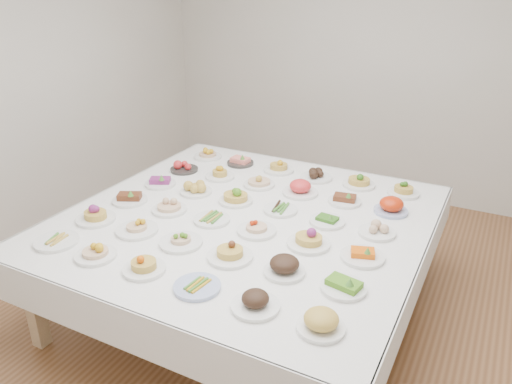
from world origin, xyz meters
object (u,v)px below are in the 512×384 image
at_px(dish_35, 404,188).
at_px(display_table, 246,224).
at_px(dish_18, 160,180).
at_px(dish_0, 56,240).

bearing_deg(dish_35, display_table, -135.03).
bearing_deg(dish_18, display_table, -11.23).
xyz_separation_m(dish_0, dish_35, (1.78, 1.78, 0.03)).
relative_size(dish_18, dish_35, 1.01).
bearing_deg(display_table, dish_35, 44.97).
xyz_separation_m(display_table, dish_35, (0.89, 0.89, 0.11)).
bearing_deg(dish_35, dish_0, -135.04).
bearing_deg(dish_0, display_table, 44.94).
bearing_deg(display_table, dish_18, 168.77).
relative_size(display_table, dish_35, 10.18).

